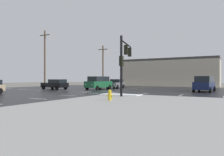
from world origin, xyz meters
TOP-DOWN VIEW (x-y plane):
  - ground_plane at (0.00, 0.00)m, footprint 120.00×120.00m
  - road_asphalt at (0.00, 0.00)m, footprint 44.00×44.00m
  - sidewalk_corner at (12.00, -12.00)m, footprint 18.00×18.00m
  - snow_strip_curbside at (5.00, -4.00)m, footprint 4.00×1.60m
  - lane_markings at (1.20, -1.38)m, footprint 36.15×36.15m
  - traffic_signal_mast at (5.56, -4.40)m, footprint 1.29×4.62m
  - fire_hydrant at (6.63, -9.18)m, footprint 0.48×0.26m
  - strip_building_background at (2.16, 27.60)m, footprint 21.03×8.00m
  - suv_green at (-3.69, 5.71)m, footprint 2.51×4.96m
  - sedan_grey at (-3.14, 10.53)m, footprint 2.45×4.68m
  - suv_navy at (11.52, 7.39)m, footprint 2.49×4.96m
  - sedan_black at (-9.77, 2.53)m, footprint 4.66×2.35m
  - utility_pole_far at (-14.48, 4.92)m, footprint 2.20×0.28m
  - utility_pole_distant at (-8.63, 15.27)m, footprint 2.20×0.28m

SIDE VIEW (x-z plane):
  - ground_plane at x=0.00m, z-range 0.00..0.00m
  - road_asphalt at x=0.00m, z-range 0.00..0.02m
  - lane_markings at x=1.20m, z-range 0.02..0.03m
  - sidewalk_corner at x=12.00m, z-range 0.00..0.14m
  - snow_strip_curbside at x=5.00m, z-range 0.14..0.20m
  - fire_hydrant at x=6.63m, z-range 0.14..0.93m
  - sedan_grey at x=-3.14m, z-range 0.06..1.64m
  - sedan_black at x=-9.77m, z-range 0.06..1.64m
  - suv_green at x=-3.69m, z-range 0.08..2.11m
  - suv_navy at x=11.52m, z-range 0.08..2.11m
  - strip_building_background at x=2.16m, z-range 0.00..6.20m
  - traffic_signal_mast at x=5.56m, z-range 1.08..6.58m
  - utility_pole_distant at x=-8.63m, z-range 0.21..8.74m
  - utility_pole_far at x=-14.48m, z-range 0.22..10.47m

